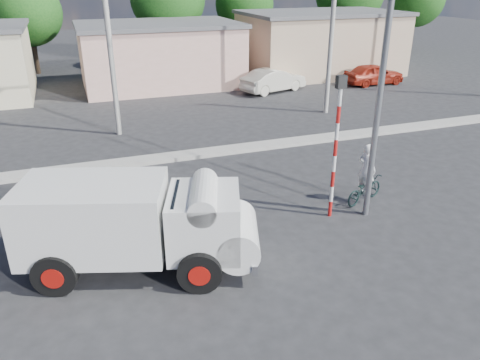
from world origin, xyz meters
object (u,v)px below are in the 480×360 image
object	(u,v)px
bicycle	(364,189)
streetlight	(380,53)
traffic_pole	(336,137)
car_cream	(273,80)
cyclist	(366,178)
truck	(140,223)
car_red	(374,74)

from	to	relation	value
bicycle	streetlight	distance (m)	4.62
streetlight	traffic_pole	bearing A→B (deg)	162.27
bicycle	car_cream	bearing A→B (deg)	-34.04
bicycle	cyclist	xyz separation A→B (m)	(0.00, 0.00, 0.40)
bicycle	car_cream	size ratio (longest dim) A/B	0.39
car_cream	streetlight	bearing A→B (deg)	148.15
traffic_pole	cyclist	bearing A→B (deg)	17.65
car_cream	traffic_pole	size ratio (longest dim) A/B	1.00
truck	cyclist	size ratio (longest dim) A/B	3.57
traffic_pole	car_cream	bearing A→B (deg)	72.32
cyclist	traffic_pole	distance (m)	2.37
car_cream	car_red	world-z (taller)	car_cream
car_cream	traffic_pole	xyz separation A→B (m)	(-5.10, -15.99, 1.87)
car_red	streetlight	xyz separation A→B (m)	(-11.39, -15.89, 4.26)
car_red	traffic_pole	xyz separation A→B (m)	(-12.33, -15.59, 1.89)
car_cream	traffic_pole	distance (m)	16.89
car_cream	cyclist	bearing A→B (deg)	149.55
car_cream	car_red	distance (m)	7.24
traffic_pole	car_red	bearing A→B (deg)	51.67
bicycle	car_red	size ratio (longest dim) A/B	0.42
cyclist	car_cream	distance (m)	15.90
car_cream	bicycle	bearing A→B (deg)	149.55
bicycle	cyclist	world-z (taller)	cyclist
traffic_pole	streetlight	distance (m)	2.56
truck	traffic_pole	xyz separation A→B (m)	(5.91, 0.85, 1.28)
cyclist	car_cream	size ratio (longest dim) A/B	0.39
car_red	truck	bearing A→B (deg)	130.16
truck	car_red	xyz separation A→B (m)	(18.23, 16.45, -0.61)
car_red	streetlight	size ratio (longest dim) A/B	0.46
traffic_pole	streetlight	size ratio (longest dim) A/B	0.48
bicycle	cyclist	size ratio (longest dim) A/B	1.01
car_cream	streetlight	xyz separation A→B (m)	(-4.16, -16.29, 4.24)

